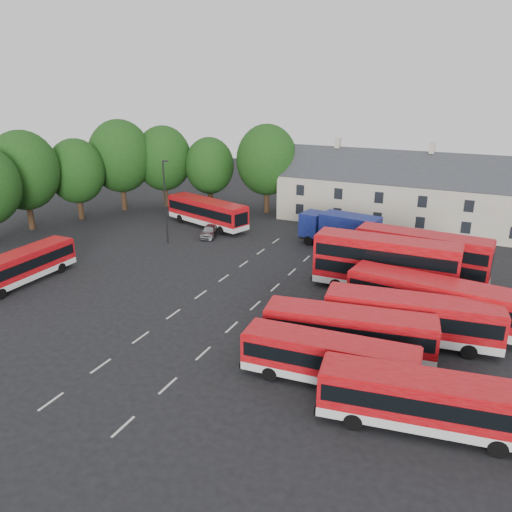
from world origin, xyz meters
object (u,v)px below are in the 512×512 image
(silver_car, at_px, (210,231))
(box_truck, at_px, (340,229))
(lamppost, at_px, (165,200))
(bus_row_a, at_px, (425,399))
(bus_west, at_px, (22,265))
(bus_dd_south, at_px, (385,262))

(silver_car, bearing_deg, box_truck, -5.48)
(box_truck, xyz_separation_m, lamppost, (-17.35, -6.39, 2.72))
(bus_row_a, xyz_separation_m, lamppost, (-29.29, 20.07, 2.98))
(bus_west, xyz_separation_m, lamppost, (4.82, 14.79, 3.05))
(silver_car, bearing_deg, lamppost, -142.81)
(bus_dd_south, height_order, bus_west, bus_dd_south)
(lamppost, bearing_deg, box_truck, 20.22)
(bus_west, distance_m, silver_car, 20.29)
(bus_row_a, height_order, bus_dd_south, bus_dd_south)
(bus_west, bearing_deg, bus_row_a, -99.06)
(bus_dd_south, relative_size, silver_car, 2.97)
(silver_car, bearing_deg, bus_dd_south, -34.95)
(bus_row_a, bearing_deg, silver_car, 129.38)
(bus_row_a, distance_m, box_truck, 29.03)
(bus_west, bearing_deg, box_truck, -46.57)
(bus_row_a, bearing_deg, bus_dd_south, 99.72)
(silver_car, relative_size, lamppost, 0.44)
(bus_row_a, xyz_separation_m, bus_dd_south, (-5.36, 16.49, 0.90))
(bus_dd_south, xyz_separation_m, lamppost, (-23.94, 3.57, 2.08))
(bus_dd_south, xyz_separation_m, silver_car, (-20.94, 7.47, -2.03))
(silver_car, bearing_deg, bus_row_a, -57.65)
(bus_west, relative_size, silver_car, 2.60)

